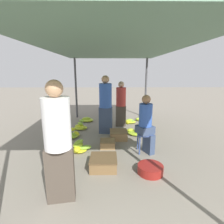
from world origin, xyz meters
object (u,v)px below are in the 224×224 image
Objects in this scene: stool at (145,137)px; banana_pile_right_3 at (142,119)px; crate_far at (119,135)px; shopper_walking_far at (106,104)px; banana_pile_right_0 at (138,132)px; banana_pile_left_2 at (70,135)px; banana_pile_left_3 at (86,120)px; basin_black at (150,169)px; crate_near at (103,163)px; banana_pile_left_1 at (80,147)px; banana_pile_left_0 at (80,127)px; shopper_walking_mid at (121,103)px; vendor_seated at (146,123)px; vendor_foreground at (58,141)px; banana_pile_right_1 at (130,121)px; crate_mid at (108,144)px.

stool is 2.77m from banana_pile_right_3.
crate_far is 0.28× the size of shopper_walking_far.
banana_pile_right_0 is 1.48× the size of crate_far.
banana_pile_right_3 is at bearing 35.89° from banana_pile_left_2.
banana_pile_right_3 is (0.40, 1.51, -0.00)m from banana_pile_right_0.
banana_pile_left_2 is 1.72m from banana_pile_left_3.
crate_near reaches higher than basin_black.
crate_far is (-1.01, -1.88, 0.04)m from banana_pile_right_3.
banana_pile_left_1 is at bearing -86.03° from banana_pile_left_3.
basin_black is at bearing -12.60° from crate_near.
shopper_walking_mid is at bearing 13.68° from banana_pile_left_0.
banana_pile_left_1 reaches higher than crate_near.
shopper_walking_mid is (-0.45, 2.06, 0.09)m from vendor_seated.
banana_pile_right_0 is (0.10, 2.11, 0.00)m from basin_black.
crate_far is (-0.51, 1.75, 0.04)m from basin_black.
stool is (1.55, 1.56, -0.55)m from vendor_foreground.
stool is 0.30× the size of shopper_walking_mid.
vendor_seated is at bearing 85.09° from basin_black.
basin_black is 0.31× the size of shopper_walking_mid.
banana_pile_right_1 is 0.90× the size of crate_near.
stool reaches higher than banana_pile_right_3.
banana_pile_left_2 is at bearing -160.47° from shopper_walking_far.
vendor_seated is 3.01× the size of banana_pile_right_3.
basin_black is 1.43m from crate_mid.
banana_pile_left_3 is at bearing 109.53° from crate_mid.
crate_near is (-1.39, -3.43, 0.03)m from banana_pile_right_3.
stool reaches higher than banana_pile_right_0.
shopper_walking_far reaches higher than banana_pile_right_0.
shopper_walking_far is at bearing 111.57° from basin_black.
vendor_seated is at bearing -1.05° from banana_pile_left_1.
vendor_foreground is 3.39m from banana_pile_left_0.
vendor_seated is 3.27m from banana_pile_left_3.
banana_pile_left_0 is at bearing 155.77° from shopper_walking_far.
banana_pile_left_2 is at bearing 99.68° from vendor_foreground.
banana_pile_left_1 is at bearing -126.27° from banana_pile_right_3.
vendor_foreground is at bearing -119.94° from banana_pile_right_0.
crate_far is 0.31× the size of shopper_walking_mid.
banana_pile_left_2 is (-0.44, 0.95, -0.04)m from banana_pile_left_1.
banana_pile_right_3 is 0.26× the size of shopper_walking_far.
crate_far is at bearing -118.26° from banana_pile_right_3.
basin_black is 1.01× the size of banana_pile_right_1.
stool is at bearing 45.15° from vendor_foreground.
vendor_foreground is 2.70m from banana_pile_left_2.
banana_pile_left_1 is 1.05× the size of banana_pile_right_1.
shopper_walking_far reaches higher than vendor_seated.
crate_far is at bearing -96.61° from shopper_walking_mid.
banana_pile_right_1 is (-0.10, 1.19, -0.02)m from banana_pile_right_0.
banana_pile_left_1 is 1.33× the size of crate_mid.
vendor_seated reaches higher than stool.
crate_near is at bearing -50.63° from banana_pile_left_1.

